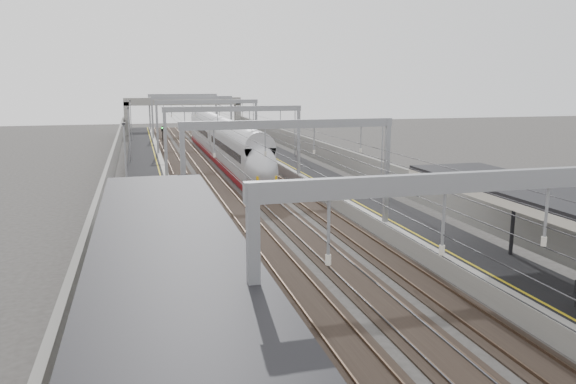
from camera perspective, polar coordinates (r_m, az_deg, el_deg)
platform_left at (r=55.79m, az=-14.08°, el=1.19°), size 4.00×120.00×1.00m
platform_right at (r=58.23m, az=1.86°, el=1.92°), size 4.00×120.00×1.00m
tracks at (r=56.54m, az=-5.93°, el=1.13°), size 11.40×140.00×0.20m
overhead_line at (r=62.34m, az=-7.02°, el=7.67°), size 13.00×140.00×6.60m
canopy_left at (r=13.83m, az=-11.42°, el=-8.92°), size 4.40×30.00×4.24m
overbridge at (r=110.44m, az=-10.60°, el=8.59°), size 22.00×2.20×6.90m
wall_left at (r=55.67m, az=-17.42°, el=2.14°), size 0.30×120.00×3.20m
wall_right at (r=59.07m, az=4.84°, el=3.10°), size 0.30×120.00×3.20m
train at (r=69.78m, az=-6.53°, el=4.76°), size 2.80×51.06×4.43m
signal_green at (r=84.19m, az=-12.63°, el=5.81°), size 0.32×0.32×3.48m
signal_red_near at (r=77.44m, az=-6.13°, el=5.57°), size 0.32×0.32×3.48m
signal_red_far at (r=79.07m, az=-4.69°, el=5.71°), size 0.32×0.32×3.48m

